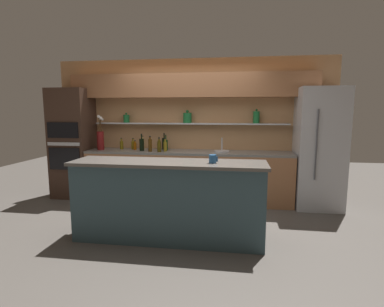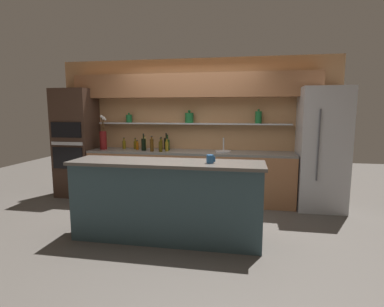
# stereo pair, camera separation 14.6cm
# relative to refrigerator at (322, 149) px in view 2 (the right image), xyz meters

# --- Properties ---
(ground_plane) EXTENTS (12.00, 12.00, 0.00)m
(ground_plane) POSITION_rel_refrigerator_xyz_m (-2.22, -1.20, -1.01)
(ground_plane) COLOR #4C4742
(back_wall_unit) EXTENTS (5.20, 0.44, 2.60)m
(back_wall_unit) POSITION_rel_refrigerator_xyz_m (-2.22, 0.33, 0.54)
(back_wall_unit) COLOR tan
(back_wall_unit) RESTS_ON ground_plane
(back_counter_unit) EXTENTS (3.70, 0.62, 0.92)m
(back_counter_unit) POSITION_rel_refrigerator_xyz_m (-2.25, 0.04, -0.55)
(back_counter_unit) COLOR #99603D
(back_counter_unit) RESTS_ON ground_plane
(island_counter) EXTENTS (2.44, 0.61, 1.02)m
(island_counter) POSITION_rel_refrigerator_xyz_m (-2.22, -1.66, -0.50)
(island_counter) COLOR #334C56
(island_counter) RESTS_ON ground_plane
(refrigerator) EXTENTS (0.75, 0.73, 2.03)m
(refrigerator) POSITION_rel_refrigerator_xyz_m (0.00, 0.00, 0.00)
(refrigerator) COLOR #B7B7BC
(refrigerator) RESTS_ON ground_plane
(oven_tower) EXTENTS (0.70, 0.64, 2.05)m
(oven_tower) POSITION_rel_refrigerator_xyz_m (-4.47, 0.04, 0.01)
(oven_tower) COLOR #3D281E
(oven_tower) RESTS_ON ground_plane
(flower_vase) EXTENTS (0.14, 0.15, 0.65)m
(flower_vase) POSITION_rel_refrigerator_xyz_m (-3.89, -0.01, 0.12)
(flower_vase) COLOR maroon
(flower_vase) RESTS_ON back_counter_unit
(sink_fixture) EXTENTS (0.28, 0.28, 0.25)m
(sink_fixture) POSITION_rel_refrigerator_xyz_m (-1.64, 0.05, -0.07)
(sink_fixture) COLOR #B7B7BC
(sink_fixture) RESTS_ON back_counter_unit
(bottle_sauce_0) EXTENTS (0.05, 0.05, 0.18)m
(bottle_sauce_0) POSITION_rel_refrigerator_xyz_m (-3.25, 0.09, -0.02)
(bottle_sauce_0) COLOR #9E4C0A
(bottle_sauce_0) RESTS_ON back_counter_unit
(bottle_oil_1) EXTENTS (0.06, 0.06, 0.24)m
(bottle_oil_1) POSITION_rel_refrigerator_xyz_m (-2.65, -0.04, 0.00)
(bottle_oil_1) COLOR olive
(bottle_oil_1) RESTS_ON back_counter_unit
(bottle_oil_2) EXTENTS (0.07, 0.07, 0.21)m
(bottle_oil_2) POSITION_rel_refrigerator_xyz_m (-3.32, 0.17, -0.01)
(bottle_oil_2) COLOR brown
(bottle_oil_2) RESTS_ON back_counter_unit
(bottle_oil_3) EXTENTS (0.05, 0.05, 0.23)m
(bottle_oil_3) POSITION_rel_refrigerator_xyz_m (-2.82, 0.19, 0.00)
(bottle_oil_3) COLOR brown
(bottle_oil_3) RESTS_ON back_counter_unit
(bottle_wine_4) EXTENTS (0.07, 0.07, 0.29)m
(bottle_wine_4) POSITION_rel_refrigerator_xyz_m (-2.67, 0.09, 0.01)
(bottle_wine_4) COLOR #193814
(bottle_wine_4) RESTS_ON back_counter_unit
(bottle_spirit_5) EXTENTS (0.06, 0.06, 0.28)m
(bottle_spirit_5) POSITION_rel_refrigerator_xyz_m (-2.90, -0.13, 0.03)
(bottle_spirit_5) COLOR #4C2D0C
(bottle_spirit_5) RESTS_ON back_counter_unit
(bottle_spirit_6) EXTENTS (0.06, 0.06, 0.26)m
(bottle_spirit_6) POSITION_rel_refrigerator_xyz_m (-3.13, 0.15, 0.02)
(bottle_spirit_6) COLOR tan
(bottle_spirit_6) RESTS_ON back_counter_unit
(bottle_wine_7) EXTENTS (0.08, 0.08, 0.31)m
(bottle_wine_7) POSITION_rel_refrigerator_xyz_m (-3.09, -0.03, 0.02)
(bottle_wine_7) COLOR black
(bottle_wine_7) RESTS_ON back_counter_unit
(bottle_oil_8) EXTENTS (0.07, 0.07, 0.25)m
(bottle_oil_8) POSITION_rel_refrigerator_xyz_m (-2.73, -0.14, 0.01)
(bottle_oil_8) COLOR #47380A
(bottle_oil_8) RESTS_ON back_counter_unit
(bottle_oil_9) EXTENTS (0.06, 0.06, 0.22)m
(bottle_oil_9) POSITION_rel_refrigerator_xyz_m (-3.54, 0.13, -0.01)
(bottle_oil_9) COLOR brown
(bottle_oil_9) RESTS_ON back_counter_unit
(bottle_wine_10) EXTENTS (0.08, 0.08, 0.31)m
(bottle_wine_10) POSITION_rel_refrigerator_xyz_m (-2.73, 0.22, 0.02)
(bottle_wine_10) COLOR black
(bottle_wine_10) RESTS_ON back_counter_unit
(coffee_mug) EXTENTS (0.11, 0.09, 0.10)m
(coffee_mug) POSITION_rel_refrigerator_xyz_m (-1.66, -1.70, 0.06)
(coffee_mug) COLOR #235184
(coffee_mug) RESTS_ON island_counter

